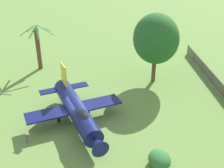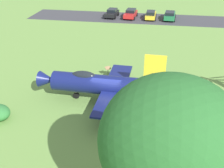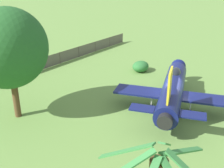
% 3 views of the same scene
% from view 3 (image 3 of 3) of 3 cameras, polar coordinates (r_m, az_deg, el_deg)
% --- Properties ---
extents(ground_plane, '(200.00, 200.00, 0.00)m').
position_cam_3_polar(ground_plane, '(24.73, 12.06, -4.84)').
color(ground_plane, '#668E42').
extents(display_jet, '(12.10, 9.81, 4.87)m').
position_cam_3_polar(display_jet, '(24.34, 12.48, -0.82)').
color(display_jet, '#111951').
rests_on(display_jet, ground_plane).
extents(shade_tree, '(6.22, 5.54, 8.80)m').
position_cam_3_polar(shade_tree, '(22.14, -20.57, 6.86)').
color(shade_tree, brown).
rests_on(shade_tree, ground_plane).
extents(perimeter_fence, '(34.72, 1.98, 1.52)m').
position_cam_3_polar(perimeter_fence, '(33.71, -15.00, 3.90)').
color(perimeter_fence, '#4C4238').
rests_on(perimeter_fence, ground_plane).
extents(shrub_near_fence, '(2.20, 1.81, 1.24)m').
position_cam_3_polar(shrub_near_fence, '(32.69, 5.91, 3.64)').
color(shrub_near_fence, '#2D7033').
rests_on(shrub_near_fence, ground_plane).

